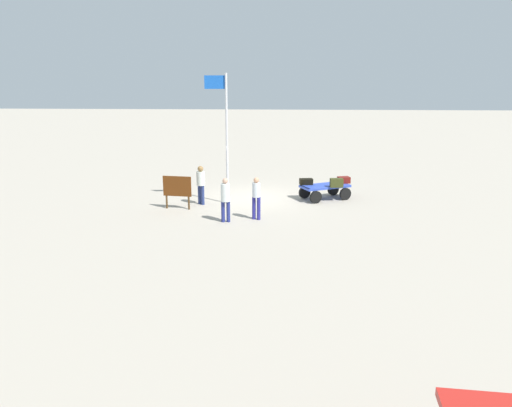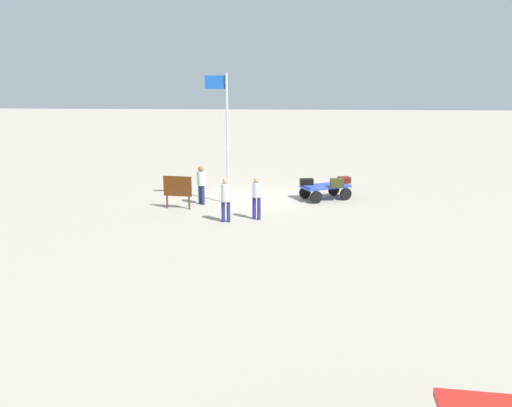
{
  "view_description": "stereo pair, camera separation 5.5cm",
  "coord_description": "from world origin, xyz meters",
  "px_view_note": "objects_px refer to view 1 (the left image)",
  "views": [
    {
      "loc": [
        -1.2,
        22.06,
        5.43
      ],
      "look_at": [
        -0.34,
        6.0,
        1.27
      ],
      "focal_mm": 34.98,
      "sensor_mm": 36.0,
      "label": 1
    },
    {
      "loc": [
        -1.26,
        22.06,
        5.43
      ],
      "look_at": [
        -0.34,
        6.0,
        1.27
      ],
      "focal_mm": 34.98,
      "sensor_mm": 36.0,
      "label": 2
    }
  ],
  "objects_px": {
    "luggage_cart": "(325,189)",
    "suitcase_tan": "(306,182)",
    "suitcase_maroon": "(337,183)",
    "signboard": "(177,188)",
    "worker_lead": "(256,196)",
    "flagpole": "(224,129)",
    "worker_supervisor": "(201,182)",
    "worker_trailing": "(225,197)",
    "suitcase_olive": "(344,180)"
  },
  "relations": [
    {
      "from": "worker_lead",
      "to": "signboard",
      "type": "height_order",
      "value": "worker_lead"
    },
    {
      "from": "worker_supervisor",
      "to": "flagpole",
      "type": "relative_size",
      "value": 0.31
    },
    {
      "from": "worker_supervisor",
      "to": "signboard",
      "type": "relative_size",
      "value": 1.21
    },
    {
      "from": "luggage_cart",
      "to": "flagpole",
      "type": "height_order",
      "value": "flagpole"
    },
    {
      "from": "flagpole",
      "to": "suitcase_tan",
      "type": "bearing_deg",
      "value": -163.73
    },
    {
      "from": "suitcase_olive",
      "to": "worker_supervisor",
      "type": "relative_size",
      "value": 0.36
    },
    {
      "from": "flagpole",
      "to": "worker_supervisor",
      "type": "bearing_deg",
      "value": 14.42
    },
    {
      "from": "worker_trailing",
      "to": "worker_supervisor",
      "type": "xyz_separation_m",
      "value": [
        1.36,
        -2.6,
        0.01
      ]
    },
    {
      "from": "luggage_cart",
      "to": "worker_lead",
      "type": "xyz_separation_m",
      "value": [
        2.89,
        3.41,
        0.48
      ]
    },
    {
      "from": "luggage_cart",
      "to": "suitcase_tan",
      "type": "relative_size",
      "value": 3.79
    },
    {
      "from": "suitcase_olive",
      "to": "suitcase_maroon",
      "type": "distance_m",
      "value": 0.99
    },
    {
      "from": "luggage_cart",
      "to": "worker_supervisor",
      "type": "distance_m",
      "value": 5.55
    },
    {
      "from": "worker_trailing",
      "to": "worker_supervisor",
      "type": "distance_m",
      "value": 2.93
    },
    {
      "from": "flagpole",
      "to": "suitcase_maroon",
      "type": "bearing_deg",
      "value": -173.29
    },
    {
      "from": "luggage_cart",
      "to": "suitcase_tan",
      "type": "distance_m",
      "value": 0.89
    },
    {
      "from": "worker_lead",
      "to": "signboard",
      "type": "distance_m",
      "value": 3.64
    },
    {
      "from": "suitcase_maroon",
      "to": "worker_lead",
      "type": "distance_m",
      "value": 4.53
    },
    {
      "from": "suitcase_maroon",
      "to": "signboard",
      "type": "height_order",
      "value": "signboard"
    },
    {
      "from": "worker_supervisor",
      "to": "suitcase_maroon",
      "type": "bearing_deg",
      "value": -171.91
    },
    {
      "from": "worker_trailing",
      "to": "signboard",
      "type": "bearing_deg",
      "value": -39.12
    },
    {
      "from": "luggage_cart",
      "to": "signboard",
      "type": "relative_size",
      "value": 1.71
    },
    {
      "from": "luggage_cart",
      "to": "flagpole",
      "type": "xyz_separation_m",
      "value": [
        4.36,
        0.96,
        2.77
      ]
    },
    {
      "from": "suitcase_tan",
      "to": "signboard",
      "type": "bearing_deg",
      "value": 21.12
    },
    {
      "from": "luggage_cart",
      "to": "worker_trailing",
      "type": "relative_size",
      "value": 1.39
    },
    {
      "from": "suitcase_tan",
      "to": "signboard",
      "type": "xyz_separation_m",
      "value": [
        5.42,
        2.09,
        0.11
      ]
    },
    {
      "from": "worker_lead",
      "to": "signboard",
      "type": "bearing_deg",
      "value": -22.51
    },
    {
      "from": "worker_lead",
      "to": "luggage_cart",
      "type": "bearing_deg",
      "value": -130.26
    },
    {
      "from": "suitcase_tan",
      "to": "worker_trailing",
      "type": "bearing_deg",
      "value": 50.58
    },
    {
      "from": "suitcase_maroon",
      "to": "worker_lead",
      "type": "relative_size",
      "value": 0.35
    },
    {
      "from": "suitcase_maroon",
      "to": "worker_trailing",
      "type": "bearing_deg",
      "value": 37.27
    },
    {
      "from": "worker_supervisor",
      "to": "signboard",
      "type": "xyz_separation_m",
      "value": [
        0.86,
        0.8,
        -0.11
      ]
    },
    {
      "from": "worker_supervisor",
      "to": "signboard",
      "type": "height_order",
      "value": "worker_supervisor"
    },
    {
      "from": "luggage_cart",
      "to": "suitcase_tan",
      "type": "bearing_deg",
      "value": -5.1
    },
    {
      "from": "signboard",
      "to": "worker_supervisor",
      "type": "bearing_deg",
      "value": -137.1
    },
    {
      "from": "luggage_cart",
      "to": "signboard",
      "type": "bearing_deg",
      "value": 17.9
    },
    {
      "from": "luggage_cart",
      "to": "worker_lead",
      "type": "bearing_deg",
      "value": 49.74
    },
    {
      "from": "suitcase_maroon",
      "to": "worker_supervisor",
      "type": "xyz_separation_m",
      "value": [
        5.87,
        0.83,
        0.16
      ]
    },
    {
      "from": "worker_trailing",
      "to": "suitcase_maroon",
      "type": "bearing_deg",
      "value": -142.73
    },
    {
      "from": "suitcase_tan",
      "to": "suitcase_maroon",
      "type": "height_order",
      "value": "suitcase_maroon"
    },
    {
      "from": "suitcase_maroon",
      "to": "worker_supervisor",
      "type": "relative_size",
      "value": 0.35
    },
    {
      "from": "luggage_cart",
      "to": "suitcase_olive",
      "type": "distance_m",
      "value": 1.08
    },
    {
      "from": "suitcase_tan",
      "to": "worker_supervisor",
      "type": "height_order",
      "value": "worker_supervisor"
    },
    {
      "from": "suitcase_maroon",
      "to": "worker_lead",
      "type": "xyz_separation_m",
      "value": [
        3.37,
        3.02,
        0.1
      ]
    },
    {
      "from": "suitcase_olive",
      "to": "worker_lead",
      "type": "xyz_separation_m",
      "value": [
        3.79,
        3.91,
        0.16
      ]
    },
    {
      "from": "suitcase_tan",
      "to": "worker_lead",
      "type": "bearing_deg",
      "value": 59.42
    },
    {
      "from": "suitcase_olive",
      "to": "worker_supervisor",
      "type": "height_order",
      "value": "worker_supervisor"
    },
    {
      "from": "luggage_cart",
      "to": "signboard",
      "type": "xyz_separation_m",
      "value": [
        6.25,
        2.02,
        0.43
      ]
    },
    {
      "from": "flagpole",
      "to": "signboard",
      "type": "distance_m",
      "value": 3.19
    },
    {
      "from": "luggage_cart",
      "to": "worker_supervisor",
      "type": "height_order",
      "value": "worker_supervisor"
    },
    {
      "from": "flagpole",
      "to": "suitcase_olive",
      "type": "bearing_deg",
      "value": -164.51
    }
  ]
}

